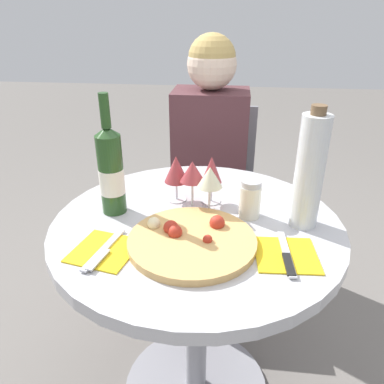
% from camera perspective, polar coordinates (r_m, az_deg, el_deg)
% --- Properties ---
extents(dining_table, '(0.83, 0.83, 0.72)m').
position_cam_1_polar(dining_table, '(1.18, 0.69, -12.09)').
color(dining_table, gray).
rests_on(dining_table, ground_plane).
extents(chair_behind_diner, '(0.44, 0.44, 0.84)m').
position_cam_1_polar(chair_behind_diner, '(1.91, 2.71, -0.64)').
color(chair_behind_diner, slate).
rests_on(chair_behind_diner, ground_plane).
extents(seated_diner, '(0.33, 0.47, 1.18)m').
position_cam_1_polar(seated_diner, '(1.72, 2.47, 1.54)').
color(seated_diner, '#512D33').
rests_on(seated_diner, ground_plane).
extents(pizza_large, '(0.33, 0.33, 0.05)m').
position_cam_1_polar(pizza_large, '(0.97, 0.09, -7.31)').
color(pizza_large, tan).
rests_on(pizza_large, dining_table).
extents(wine_bottle, '(0.07, 0.07, 0.35)m').
position_cam_1_polar(wine_bottle, '(1.09, -12.24, 3.15)').
color(wine_bottle, '#23471E').
rests_on(wine_bottle, dining_table).
extents(tall_carafe, '(0.08, 0.08, 0.34)m').
position_cam_1_polar(tall_carafe, '(1.03, 17.47, 2.92)').
color(tall_carafe, silver).
rests_on(tall_carafe, dining_table).
extents(sugar_shaker, '(0.06, 0.06, 0.11)m').
position_cam_1_polar(sugar_shaker, '(1.08, 8.85, -1.05)').
color(sugar_shaker, silver).
rests_on(sugar_shaker, dining_table).
extents(wine_glass_back_right, '(0.06, 0.06, 0.15)m').
position_cam_1_polar(wine_glass_back_right, '(1.14, 3.01, 3.25)').
color(wine_glass_back_right, silver).
rests_on(wine_glass_back_right, dining_table).
extents(wine_glass_center, '(0.07, 0.07, 0.15)m').
position_cam_1_polar(wine_glass_center, '(1.10, 0.06, 2.97)').
color(wine_glass_center, silver).
rests_on(wine_glass_center, dining_table).
extents(wine_glass_back_left, '(0.07, 0.07, 0.15)m').
position_cam_1_polar(wine_glass_back_left, '(1.15, -2.43, 3.41)').
color(wine_glass_back_left, silver).
rests_on(wine_glass_back_left, dining_table).
extents(wine_glass_front_right, '(0.07, 0.07, 0.15)m').
position_cam_1_polar(wine_glass_front_right, '(1.06, 2.74, 2.08)').
color(wine_glass_front_right, silver).
rests_on(wine_glass_front_right, dining_table).
extents(place_setting_left, '(0.18, 0.19, 0.01)m').
position_cam_1_polar(place_setting_left, '(0.97, -13.27, -8.70)').
color(place_setting_left, gold).
rests_on(place_setting_left, dining_table).
extents(place_setting_right, '(0.16, 0.19, 0.01)m').
position_cam_1_polar(place_setting_right, '(0.96, 14.17, -9.30)').
color(place_setting_right, gold).
rests_on(place_setting_right, dining_table).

